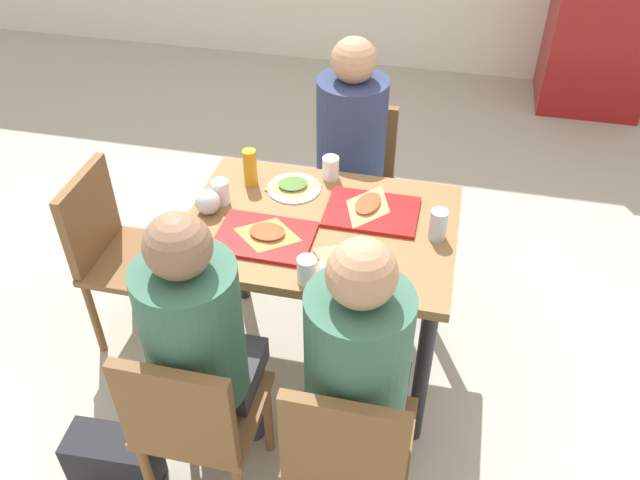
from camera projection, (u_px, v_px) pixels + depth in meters
name	position (u px, v px, depth m)	size (l,w,h in m)	color
ground_plane	(320.00, 358.00, 3.04)	(10.00, 10.00, 0.02)	#B2AD9E
main_table	(320.00, 248.00, 2.61)	(1.04, 0.75, 0.77)	olive
chair_near_left	(193.00, 418.00, 2.19)	(0.40, 0.40, 0.84)	brown
chair_near_right	(348.00, 449.00, 2.10)	(0.40, 0.40, 0.84)	brown
chair_far_side	(353.00, 177.00, 3.29)	(0.40, 0.40, 0.84)	brown
chair_left_end	(117.00, 247.00, 2.87)	(0.40, 0.40, 0.84)	brown
person_in_red	(200.00, 337.00, 2.14)	(0.32, 0.42, 1.25)	#383842
person_in_brown_jacket	(358.00, 365.00, 2.05)	(0.32, 0.42, 1.25)	#383842
person_far_side	(350.00, 149.00, 3.03)	(0.32, 0.42, 1.25)	#383842
tray_red_near	(265.00, 237.00, 2.47)	(0.36, 0.26, 0.02)	#B21414
tray_red_far	(372.00, 212.00, 2.59)	(0.36, 0.26, 0.02)	#B21414
paper_plate_center	(294.00, 188.00, 2.72)	(0.22, 0.22, 0.01)	white
paper_plate_near_edge	(350.00, 264.00, 2.35)	(0.22, 0.22, 0.01)	white
pizza_slice_a	(267.00, 233.00, 2.46)	(0.20, 0.16, 0.02)	#C68C47
pizza_slice_b	(368.00, 205.00, 2.60)	(0.17, 0.24, 0.02)	#DBAD60
pizza_slice_c	(293.00, 185.00, 2.72)	(0.21, 0.20, 0.02)	#DBAD60
pizza_slice_d	(346.00, 258.00, 2.36)	(0.22, 0.20, 0.02)	#DBAD60
plastic_cup_a	(331.00, 168.00, 2.75)	(0.07, 0.07, 0.10)	white
plastic_cup_b	(307.00, 270.00, 2.26)	(0.07, 0.07, 0.10)	white
plastic_cup_c	(220.00, 192.00, 2.62)	(0.07, 0.07, 0.10)	white
soda_can	(438.00, 225.00, 2.44)	(0.07, 0.07, 0.12)	#B7BCC6
condiment_bottle	(250.00, 167.00, 2.70)	(0.06, 0.06, 0.16)	orange
foil_bundle	(208.00, 202.00, 2.57)	(0.10, 0.10, 0.10)	silver
handbag	(115.00, 461.00, 2.46)	(0.32, 0.16, 0.28)	black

